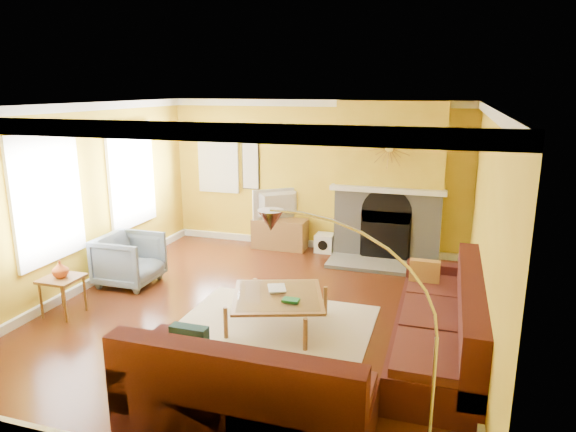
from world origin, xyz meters
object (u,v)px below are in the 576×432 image
(armchair, at_px, (129,260))
(side_table, at_px, (63,296))
(coffee_table, at_px, (278,311))
(media_console, at_px, (280,234))
(arc_lamp, at_px, (356,353))
(sectional_sofa, at_px, (332,319))

(armchair, bearing_deg, side_table, 170.04)
(side_table, bearing_deg, armchair, 80.54)
(coffee_table, relative_size, media_console, 1.09)
(arc_lamp, bearing_deg, armchair, 143.68)
(sectional_sofa, distance_m, arc_lamp, 1.88)
(sectional_sofa, xyz_separation_m, coffee_table, (-0.80, 0.50, -0.24))
(sectional_sofa, height_order, side_table, sectional_sofa)
(sectional_sofa, bearing_deg, arc_lamp, -72.23)
(sectional_sofa, relative_size, media_console, 3.72)
(coffee_table, xyz_separation_m, media_console, (-1.00, 3.10, 0.06))
(arc_lamp, bearing_deg, side_table, 157.70)
(sectional_sofa, relative_size, arc_lamp, 1.81)
(armchair, relative_size, arc_lamp, 0.41)
(sectional_sofa, relative_size, side_table, 7.15)
(side_table, relative_size, arc_lamp, 0.25)
(coffee_table, height_order, side_table, side_table)
(media_console, bearing_deg, side_table, -116.57)
(armchair, distance_m, side_table, 1.22)
(sectional_sofa, distance_m, armchair, 3.61)
(armchair, bearing_deg, sectional_sofa, -109.93)
(coffee_table, relative_size, arc_lamp, 0.53)
(media_console, xyz_separation_m, side_table, (-1.80, -3.60, -0.01))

